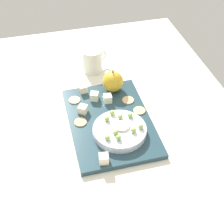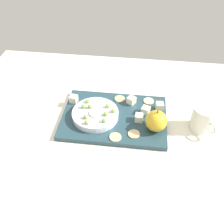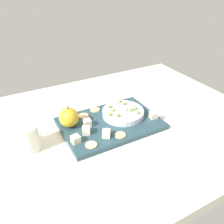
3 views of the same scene
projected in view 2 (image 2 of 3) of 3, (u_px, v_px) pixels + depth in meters
table at (118, 125)px, 94.97cm from camera, size 125.73×89.05×4.32cm
platter at (114, 117)px, 93.60cm from camera, size 37.61×26.13×1.76cm
serving_dish at (95, 114)px, 91.76cm from camera, size 16.70×16.70×2.37cm
apple_whole at (156, 121)px, 85.66cm from camera, size 7.41×7.41×7.41cm
apple_stem at (158, 112)px, 82.75cm from camera, size 0.50×0.50×1.20cm
cheese_cube_0 at (139, 118)px, 90.21cm from camera, size 2.91×2.91×2.74cm
cheese_cube_1 at (131, 100)px, 97.29cm from camera, size 3.78×3.78×2.74cm
cheese_cube_2 at (74, 99)px, 97.87cm from camera, size 3.11×3.11×2.74cm
cheese_cube_3 at (160, 106)px, 94.81cm from camera, size 3.08×3.08×2.74cm
cheese_cube_4 at (146, 110)px, 93.06cm from camera, size 3.54×3.54×2.74cm
cracker_0 at (134, 134)px, 86.04cm from camera, size 4.03×4.03×0.40cm
cracker_1 at (149, 101)px, 98.77cm from camera, size 4.03×4.03×0.40cm
cracker_2 at (120, 99)px, 99.76cm from camera, size 4.03×4.03×0.40cm
cracker_3 at (115, 137)px, 85.02cm from camera, size 4.03×4.03×0.40cm
grape_0 at (86, 117)px, 88.01cm from camera, size 1.74×1.57×1.60cm
grape_1 at (84, 106)px, 92.01cm from camera, size 1.74×1.57×1.64cm
grape_2 at (114, 111)px, 90.22cm from camera, size 1.74×1.57×1.51cm
grape_3 at (104, 120)px, 86.78cm from camera, size 1.74×1.57×1.50cm
grape_4 at (90, 106)px, 92.03cm from camera, size 1.74×1.57×1.45cm
grape_5 at (108, 106)px, 92.26cm from camera, size 1.74×1.57×1.56cm
grape_6 at (87, 122)px, 86.01cm from camera, size 1.74×1.57×1.61cm
grape_7 at (88, 101)px, 94.30cm from camera, size 1.74×1.57×1.45cm
grape_8 at (106, 114)px, 89.11cm from camera, size 1.74×1.57×1.59cm
apple_slice_0 at (96, 113)px, 90.14cm from camera, size 4.69×4.69×0.60cm
cup at (203, 119)px, 87.63cm from camera, size 7.65×10.17×9.25cm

